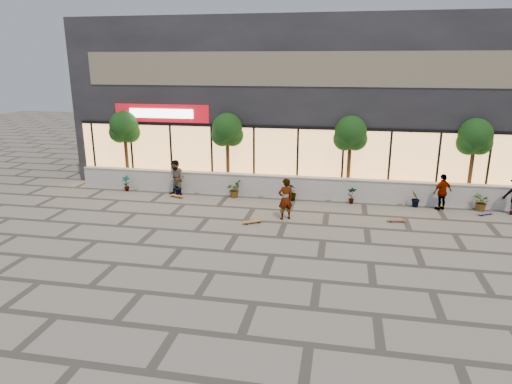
% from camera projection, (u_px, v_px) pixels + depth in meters
% --- Properties ---
extents(ground, '(80.00, 80.00, 0.00)m').
position_uv_depth(ground, '(272.00, 255.00, 15.53)').
color(ground, gray).
rests_on(ground, ground).
extents(planter_wall, '(22.00, 0.42, 1.04)m').
position_uv_depth(planter_wall, '(295.00, 187.00, 21.99)').
color(planter_wall, silver).
rests_on(planter_wall, ground).
extents(retail_building, '(24.00, 9.17, 8.50)m').
position_uv_depth(retail_building, '(307.00, 99.00, 26.14)').
color(retail_building, black).
rests_on(retail_building, ground).
extents(shrub_a, '(0.43, 0.29, 0.81)m').
position_uv_depth(shrub_a, '(126.00, 183.00, 23.05)').
color(shrub_a, black).
rests_on(shrub_a, ground).
extents(shrub_b, '(0.57, 0.57, 0.81)m').
position_uv_depth(shrub_b, '(179.00, 186.00, 22.54)').
color(shrub_b, black).
rests_on(shrub_b, ground).
extents(shrub_c, '(0.68, 0.77, 0.81)m').
position_uv_depth(shrub_c, '(234.00, 189.00, 22.03)').
color(shrub_c, black).
rests_on(shrub_c, ground).
extents(shrub_d, '(0.64, 0.64, 0.81)m').
position_uv_depth(shrub_d, '(291.00, 192.00, 21.52)').
color(shrub_d, black).
rests_on(shrub_d, ground).
extents(shrub_e, '(0.46, 0.35, 0.81)m').
position_uv_depth(shrub_e, '(352.00, 195.00, 21.01)').
color(shrub_e, black).
rests_on(shrub_e, ground).
extents(shrub_f, '(0.55, 0.57, 0.81)m').
position_uv_depth(shrub_f, '(415.00, 199.00, 20.51)').
color(shrub_f, black).
rests_on(shrub_f, ground).
extents(shrub_g, '(0.77, 0.84, 0.81)m').
position_uv_depth(shrub_g, '(482.00, 202.00, 20.00)').
color(shrub_g, black).
rests_on(shrub_g, ground).
extents(tree_west, '(1.60, 1.50, 3.92)m').
position_uv_depth(tree_west, '(124.00, 129.00, 23.61)').
color(tree_west, '#483019').
rests_on(tree_west, ground).
extents(tree_midwest, '(1.60, 1.50, 3.92)m').
position_uv_depth(tree_midwest, '(227.00, 132.00, 22.61)').
color(tree_midwest, '#483019').
rests_on(tree_midwest, ground).
extents(tree_mideast, '(1.60, 1.50, 3.92)m').
position_uv_depth(tree_mideast, '(350.00, 135.00, 21.52)').
color(tree_mideast, '#483019').
rests_on(tree_mideast, ground).
extents(tree_east, '(1.60, 1.50, 3.92)m').
position_uv_depth(tree_east, '(475.00, 139.00, 20.52)').
color(tree_east, '#483019').
rests_on(tree_east, ground).
extents(skater_center, '(0.77, 0.69, 1.75)m').
position_uv_depth(skater_center, '(285.00, 199.00, 18.82)').
color(skater_center, silver).
rests_on(skater_center, ground).
extents(skater_left, '(0.91, 0.75, 1.74)m').
position_uv_depth(skater_left, '(177.00, 178.00, 22.27)').
color(skater_left, tan).
rests_on(skater_left, ground).
extents(skater_right_near, '(1.02, 0.84, 1.63)m').
position_uv_depth(skater_right_near, '(442.00, 192.00, 20.05)').
color(skater_right_near, white).
rests_on(skater_right_near, ground).
extents(skateboard_center, '(0.85, 0.64, 0.10)m').
position_uv_depth(skateboard_center, '(252.00, 221.00, 18.53)').
color(skateboard_center, olive).
rests_on(skateboard_center, ground).
extents(skateboard_left, '(0.80, 0.45, 0.09)m').
position_uv_depth(skateboard_left, '(177.00, 196.00, 22.07)').
color(skateboard_left, orange).
rests_on(skateboard_left, ground).
extents(skateboard_right_near, '(0.77, 0.29, 0.09)m').
position_uv_depth(skateboard_right_near, '(396.00, 220.00, 18.68)').
color(skateboard_right_near, brown).
rests_on(skateboard_right_near, ground).
extents(skateboard_right_far, '(0.75, 0.57, 0.09)m').
position_uv_depth(skateboard_right_far, '(485.00, 213.00, 19.55)').
color(skateboard_right_far, '#5C4885').
rests_on(skateboard_right_far, ground).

